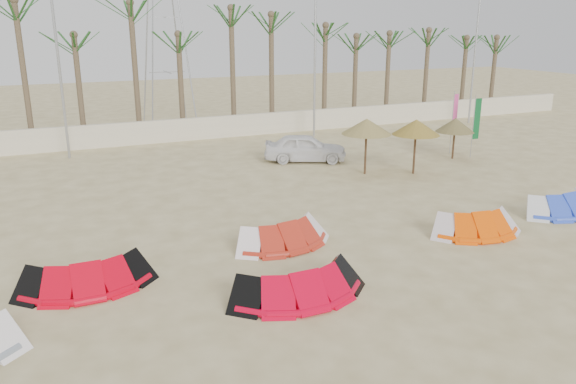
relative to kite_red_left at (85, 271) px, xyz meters
name	(u,v)px	position (x,y,z in m)	size (l,w,h in m)	color
ground	(389,308)	(6.59, -4.34, -0.42)	(120.00, 120.00, 0.00)	beige
boundary_wall	(176,130)	(6.59, 17.66, 0.23)	(60.00, 0.30, 1.30)	beige
palm_line	(175,26)	(7.25, 19.16, 6.03)	(52.00, 4.00, 7.70)	brown
lamp_b	(57,42)	(0.62, 15.66, 5.35)	(1.25, 0.14, 11.00)	#A5A8AD
lamp_c	(316,39)	(14.62, 15.66, 5.35)	(1.25, 0.14, 11.00)	#A5A8AD
lamp_d	(477,37)	(26.62, 15.66, 5.35)	(1.25, 0.14, 11.00)	#A5A8AD
pylon	(170,124)	(7.59, 23.66, -0.42)	(3.00, 3.00, 14.00)	#A5A8AD
kite_red_left	(85,271)	(0.00, 0.00, 0.00)	(3.39, 1.55, 0.90)	red
kite_red_mid	(294,278)	(4.81, -2.67, 0.00)	(3.57, 1.58, 0.90)	red
kite_red_right	(280,231)	(5.85, 0.60, 0.00)	(3.33, 1.94, 0.90)	red
kite_orange	(471,221)	(11.95, -1.09, 0.00)	(3.23, 1.94, 0.90)	#FF5102
kite_blue	(557,201)	(16.31, -0.69, 0.00)	(3.30, 1.60, 0.90)	blue
parasol_left	(367,126)	(12.75, 6.80, 1.77)	(2.27, 2.27, 2.55)	#4C331E
parasol_mid	(416,127)	(14.81, 5.94, 1.73)	(2.14, 2.14, 2.51)	#4C331E
parasol_right	(455,125)	(18.42, 7.56, 1.31)	(1.93, 1.93, 2.08)	#4C331E
flag_pink	(455,117)	(19.25, 8.58, 1.53)	(0.44, 0.15, 3.29)	#A5A8AD
flag_green	(476,121)	(19.63, 7.42, 1.47)	(0.45, 0.04, 3.19)	#A5A8AD
car	(305,148)	(11.31, 10.12, 0.27)	(1.63, 4.05, 1.38)	white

